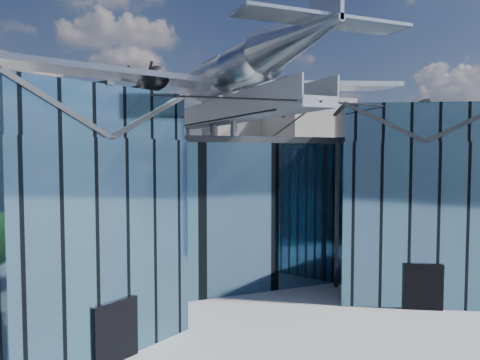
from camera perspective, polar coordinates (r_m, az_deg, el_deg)
name	(u,v)px	position (r m, az deg, el deg)	size (l,w,h in m)	color
ground_plane	(253,305)	(28.28, 1.63, -14.95)	(120.00, 120.00, 0.00)	gray
museum	(219,201)	(32.40, -2.63, -2.57)	(32.88, 24.50, 17.60)	#426987
bg_towers	(129,145)	(75.97, -13.39, 4.11)	(77.00, 24.50, 26.00)	slate
tree_side_e	(406,207)	(51.93, 19.58, -3.13)	(3.16, 3.16, 4.72)	#392716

